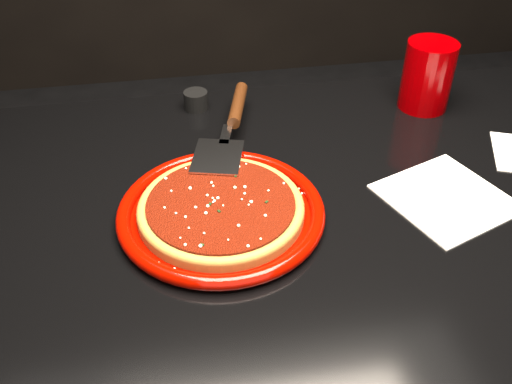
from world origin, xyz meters
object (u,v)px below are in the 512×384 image
ramekin (196,100)px  cup (427,76)px  table (294,346)px  plate (221,212)px  pizza_server (230,126)px

ramekin → cup: bearing=-8.7°
table → cup: bearing=40.2°
cup → ramekin: (-0.45, 0.07, -0.05)m
table → cup: (0.31, 0.26, 0.44)m
ramekin → plate: bearing=-88.8°
pizza_server → ramekin: (-0.05, 0.15, -0.02)m
table → cup: size_ratio=8.76×
table → ramekin: bearing=113.5°
pizza_server → cup: (0.41, 0.08, 0.03)m
table → pizza_server: size_ratio=3.48×
table → cup: cup is taller
plate → ramekin: ramekin is taller
plate → ramekin: 0.35m
table → pizza_server: bearing=117.3°
table → ramekin: ramekin is taller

